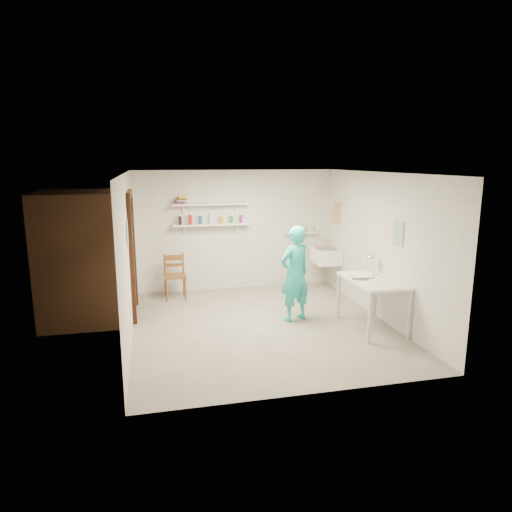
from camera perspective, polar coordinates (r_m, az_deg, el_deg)
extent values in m
cube|color=slate|center=(7.37, 0.71, -8.72)|extent=(4.00, 4.50, 0.02)
cube|color=silver|center=(6.90, 0.77, 10.43)|extent=(4.00, 4.50, 0.02)
cube|color=silver|center=(9.22, -2.63, 3.24)|extent=(4.00, 0.02, 2.40)
cube|color=silver|center=(4.94, 7.04, -4.50)|extent=(4.00, 0.02, 2.40)
cube|color=silver|center=(6.85, -15.81, -0.23)|extent=(0.02, 4.50, 2.40)
cube|color=silver|center=(7.76, 15.30, 1.18)|extent=(0.02, 4.50, 2.40)
cube|color=black|center=(7.92, -15.27, -0.08)|extent=(0.02, 0.90, 2.00)
cube|color=brown|center=(7.97, -20.39, 0.03)|extent=(1.40, 1.50, 2.10)
cube|color=brown|center=(7.78, -15.54, 7.51)|extent=(0.06, 1.05, 0.10)
cube|color=brown|center=(7.43, -15.24, -0.86)|extent=(0.06, 0.10, 2.00)
cube|color=brown|center=(8.41, -15.02, 0.61)|extent=(0.06, 0.10, 2.00)
cube|color=white|center=(8.99, -5.62, 3.94)|extent=(1.50, 0.22, 0.03)
cube|color=white|center=(8.95, -5.68, 6.48)|extent=(1.50, 0.22, 0.03)
cube|color=white|center=(9.48, 5.54, 2.94)|extent=(0.70, 0.14, 0.03)
cube|color=#334C7F|center=(6.84, -15.77, 2.73)|extent=(0.01, 0.28, 0.36)
cube|color=#995933|center=(9.31, 10.06, 5.32)|extent=(0.01, 0.34, 0.42)
cube|color=#3F724C|center=(7.23, 17.33, 2.71)|extent=(0.01, 0.30, 0.38)
cube|color=white|center=(9.26, 8.76, 0.00)|extent=(0.48, 0.60, 0.30)
imported|color=#25BDB8|center=(7.41, 4.88, -2.22)|extent=(0.67, 0.56, 1.57)
cylinder|color=beige|center=(7.56, 5.02, 0.10)|extent=(0.28, 0.14, 0.28)
cube|color=brown|center=(8.76, -10.10, -2.48)|extent=(0.42, 0.40, 0.88)
cube|color=white|center=(7.35, 14.28, -5.83)|extent=(0.71, 1.19, 0.79)
sphere|color=white|center=(7.69, 14.20, -0.30)|extent=(0.15, 0.15, 0.15)
cylinder|color=black|center=(8.92, -9.47, 4.42)|extent=(0.06, 0.06, 0.17)
cylinder|color=red|center=(8.94, -8.19, 4.47)|extent=(0.06, 0.06, 0.17)
cylinder|color=blue|center=(8.96, -6.91, 4.52)|extent=(0.06, 0.06, 0.17)
cylinder|color=white|center=(8.98, -5.64, 4.57)|extent=(0.06, 0.06, 0.17)
cylinder|color=orange|center=(9.01, -4.37, 4.62)|extent=(0.06, 0.06, 0.17)
cylinder|color=#268C3F|center=(9.04, -3.12, 4.66)|extent=(0.06, 0.06, 0.17)
cylinder|color=#8C268C|center=(9.08, -1.87, 4.70)|extent=(0.06, 0.06, 0.17)
cube|color=red|center=(8.89, -9.54, 6.52)|extent=(0.18, 0.14, 0.03)
cube|color=#1933A5|center=(8.88, -9.42, 6.71)|extent=(0.18, 0.14, 0.03)
cube|color=orange|center=(8.88, -9.30, 6.89)|extent=(0.18, 0.14, 0.03)
cube|color=black|center=(8.88, -9.17, 7.08)|extent=(0.18, 0.14, 0.03)
cube|color=yellow|center=(8.88, -9.05, 7.26)|extent=(0.18, 0.14, 0.03)
cylinder|color=silver|center=(9.41, 4.35, 3.27)|extent=(0.07, 0.07, 0.09)
cylinder|color=#335999|center=(9.45, 5.15, 3.29)|extent=(0.07, 0.07, 0.09)
cylinder|color=orange|center=(9.49, 5.94, 3.32)|extent=(0.07, 0.07, 0.09)
cylinder|color=#999999|center=(9.54, 6.72, 3.34)|extent=(0.07, 0.07, 0.09)
cube|color=silver|center=(7.24, 14.44, -2.83)|extent=(0.30, 0.22, 0.00)
cube|color=#4C4742|center=(7.24, 14.44, -2.80)|extent=(0.30, 0.22, 0.00)
cube|color=beige|center=(7.24, 14.44, -2.77)|extent=(0.30, 0.22, 0.00)
cube|color=#383330|center=(7.24, 14.45, -2.74)|extent=(0.30, 0.22, 0.00)
cube|color=silver|center=(7.24, 14.45, -2.71)|extent=(0.30, 0.22, 0.00)
cube|color=silver|center=(7.24, 14.45, -2.68)|extent=(0.30, 0.22, 0.00)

